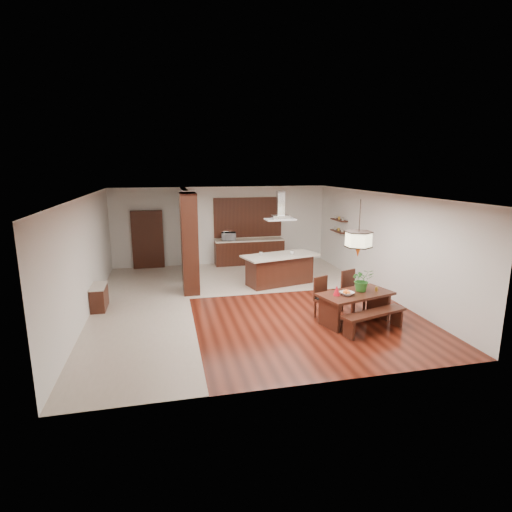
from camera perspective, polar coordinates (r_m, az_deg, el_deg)
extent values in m
plane|color=#3D130B|center=(11.07, -1.52, -6.40)|extent=(9.00, 9.00, 0.00)
cube|color=white|center=(10.50, -1.62, 8.75)|extent=(8.00, 9.00, 0.04)
cube|color=silver|center=(15.07, -4.94, 4.31)|extent=(8.00, 0.04, 2.90)
cube|color=silver|center=(6.49, 6.31, -6.83)|extent=(8.00, 0.04, 2.90)
cube|color=silver|center=(10.67, -23.13, -0.07)|extent=(0.04, 9.00, 2.90)
cube|color=silver|center=(12.11, 17.34, 1.77)|extent=(0.04, 9.00, 2.90)
cube|color=beige|center=(10.90, -15.95, -7.18)|extent=(2.50, 9.00, 0.01)
cube|color=beige|center=(13.67, 1.55, -2.69)|extent=(5.50, 4.00, 0.01)
cube|color=#422110|center=(10.50, -1.62, 8.67)|extent=(8.00, 9.00, 0.02)
cube|color=black|center=(11.69, -9.48, 1.80)|extent=(0.45, 1.00, 2.90)
cube|color=silver|center=(13.76, -10.03, 3.38)|extent=(0.18, 2.40, 2.90)
cube|color=black|center=(11.11, -21.48, -5.52)|extent=(0.37, 0.88, 0.63)
cube|color=black|center=(14.91, -15.19, 2.27)|extent=(1.10, 0.20, 2.10)
cube|color=black|center=(15.12, -0.95, 0.54)|extent=(2.60, 0.60, 0.90)
cube|color=beige|center=(15.03, -0.96, 2.31)|extent=(2.60, 0.62, 0.05)
cube|color=brown|center=(15.16, -1.17, 5.55)|extent=(2.60, 0.08, 1.50)
cube|color=black|center=(14.33, 11.70, 3.47)|extent=(0.26, 0.90, 0.04)
cube|color=black|center=(14.28, 11.78, 5.06)|extent=(0.26, 0.90, 0.04)
cube|color=black|center=(9.66, 14.02, -5.29)|extent=(1.91, 1.30, 0.06)
cube|color=black|center=(9.31, 10.41, -8.17)|extent=(0.26, 0.69, 0.67)
cube|color=black|center=(10.28, 17.06, -6.53)|extent=(0.26, 0.69, 0.67)
imported|color=#296822|center=(9.75, 14.93, -3.31)|extent=(0.55, 0.50, 0.55)
imported|color=beige|center=(9.44, 12.85, -5.23)|extent=(0.39, 0.39, 0.08)
cone|color=red|center=(9.33, 11.45, -4.83)|extent=(0.20, 0.20, 0.24)
cylinder|color=gold|center=(9.91, 16.82, -4.53)|extent=(0.08, 0.08, 0.10)
cube|color=black|center=(12.49, 3.39, -2.03)|extent=(2.15, 1.24, 0.91)
cube|color=beige|center=(12.33, 3.49, 0.07)|extent=(2.50, 1.56, 0.05)
imported|color=white|center=(12.37, 5.16, 0.43)|extent=(0.14, 0.14, 0.10)
imported|color=silver|center=(14.85, -3.94, 2.83)|extent=(0.56, 0.41, 0.29)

